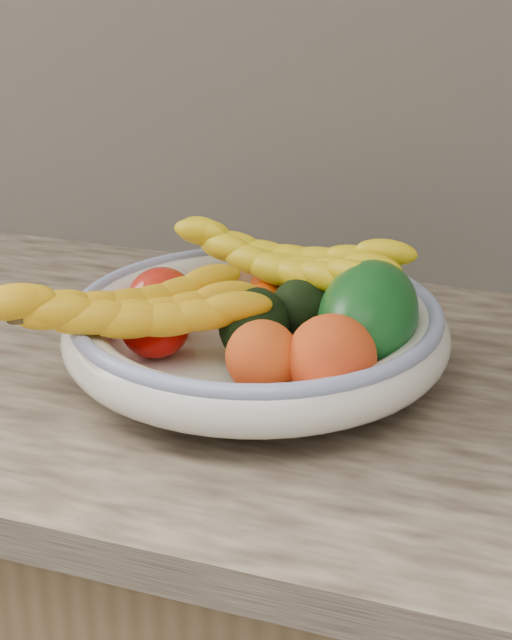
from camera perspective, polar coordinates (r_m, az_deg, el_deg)
The scene contains 13 objects.
fruit_bowl at distance 0.99m, azimuth 0.00°, elevation -0.61°, with size 0.39×0.39×0.08m.
clementine_back_left at distance 1.09m, azimuth 1.09°, elevation 1.99°, with size 0.05×0.05×0.05m, color #FF5605.
clementine_back_right at distance 1.09m, azimuth 2.91°, elevation 1.97°, with size 0.05×0.05×0.04m, color orange.
clementine_back_mid at distance 1.05m, azimuth 0.78°, elevation 1.11°, with size 0.05×0.05×0.05m, color #E84E04.
tomato_left at distance 1.04m, azimuth -5.51°, elevation 1.28°, with size 0.07×0.07×0.07m, color red.
tomato_near_left at distance 0.97m, azimuth -5.90°, elevation -0.35°, with size 0.07×0.07×0.06m, color #B50300.
avocado_center at distance 0.96m, azimuth -0.12°, elevation -0.27°, with size 0.07×0.10×0.07m, color black.
avocado_right at distance 1.01m, azimuth 3.26°, elevation 0.84°, with size 0.07×0.10×0.07m, color black.
green_mango at distance 0.96m, azimuth 6.54°, elevation 0.23°, with size 0.10×0.15×0.11m, color #0E4C18.
peach_front at distance 0.89m, azimuth 0.37°, elevation -2.15°, with size 0.07×0.07×0.07m, color orange.
peach_right at distance 0.89m, azimuth 4.42°, elevation -2.28°, with size 0.08×0.08×0.08m, color orange.
banana_bunch_back at distance 1.05m, azimuth 1.54°, elevation 3.06°, with size 0.29×0.11×0.08m, color yellow, non-canonical shape.
banana_bunch_front at distance 0.94m, azimuth -7.59°, elevation 0.14°, with size 0.28×0.11×0.08m, color yellow, non-canonical shape.
Camera 1 is at (0.30, 0.81, 1.35)m, focal length 55.00 mm.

